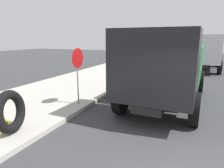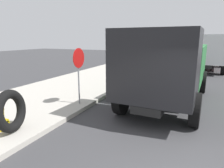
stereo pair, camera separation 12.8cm
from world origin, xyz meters
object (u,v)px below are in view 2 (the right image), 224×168
(dump_truck_green, at_px, (170,66))
(dump_truck_red, at_px, (207,51))
(fire_hydrant, at_px, (0,117))
(loose_tire, at_px, (11,111))
(dump_truck_orange, at_px, (211,47))
(stop_sign, at_px, (79,66))

(dump_truck_green, height_order, dump_truck_red, same)
(fire_hydrant, bearing_deg, loose_tire, -72.77)
(dump_truck_orange, bearing_deg, dump_truck_green, 174.28)
(dump_truck_green, bearing_deg, dump_truck_red, -8.36)
(fire_hydrant, height_order, stop_sign, stop_sign)
(loose_tire, bearing_deg, dump_truck_red, -17.88)
(stop_sign, relative_size, dump_truck_orange, 0.31)
(stop_sign, relative_size, dump_truck_green, 0.31)
(fire_hydrant, distance_m, loose_tire, 0.39)
(dump_truck_orange, bearing_deg, dump_truck_red, 176.94)
(stop_sign, height_order, dump_truck_red, dump_truck_red)
(dump_truck_orange, bearing_deg, fire_hydrant, 167.37)
(dump_truck_red, xyz_separation_m, dump_truck_orange, (10.87, -0.58, 0.00))
(stop_sign, distance_m, dump_truck_green, 3.74)
(fire_hydrant, height_order, dump_truck_red, dump_truck_red)
(stop_sign, distance_m, dump_truck_red, 13.76)
(dump_truck_green, relative_size, dump_truck_red, 1.00)
(dump_truck_red, bearing_deg, dump_truck_green, 171.64)
(stop_sign, bearing_deg, dump_truck_red, -20.12)
(dump_truck_green, bearing_deg, fire_hydrant, 142.84)
(loose_tire, height_order, dump_truck_green, dump_truck_green)
(dump_truck_green, bearing_deg, stop_sign, 123.12)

